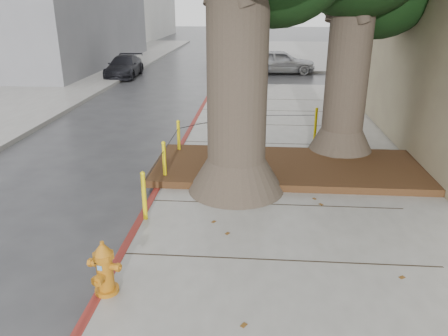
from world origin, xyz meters
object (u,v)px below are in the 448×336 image
(car_silver, at_px, (280,62))
(fire_hydrant, at_px, (104,268))
(car_red, at_px, (410,68))
(car_dark, at_px, (124,66))

(car_silver, bearing_deg, fire_hydrant, 166.02)
(car_red, bearing_deg, car_dark, 97.13)
(car_red, bearing_deg, fire_hydrant, 156.69)
(fire_hydrant, xyz_separation_m, car_red, (10.23, 19.91, 0.02))
(fire_hydrant, distance_m, car_dark, 19.77)
(fire_hydrant, height_order, car_silver, car_silver)
(car_dark, bearing_deg, fire_hydrant, -77.29)
(car_red, height_order, car_dark, car_dark)
(fire_hydrant, distance_m, car_red, 22.38)
(car_red, xyz_separation_m, car_dark, (-15.61, -0.88, 0.01))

